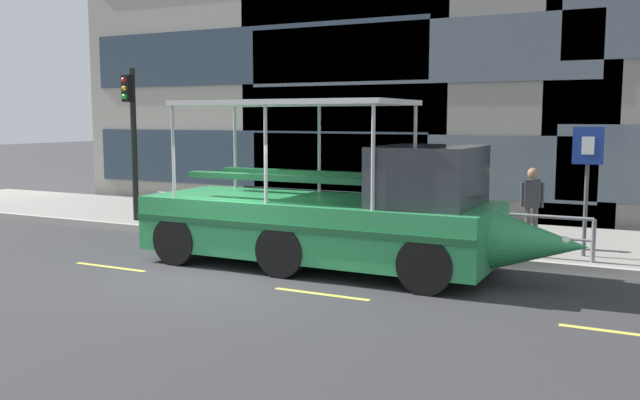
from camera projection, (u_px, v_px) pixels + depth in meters
ground_plane at (224, 274)px, 13.34m from camera, size 120.00×120.00×0.00m
sidewalk at (344, 228)px, 18.30m from camera, size 32.00×4.80×0.18m
curb_edge at (300, 243)px, 16.09m from camera, size 32.00×0.18×0.18m
lane_centreline at (207, 279)px, 12.86m from camera, size 25.80×0.12×0.01m
curb_guardrail at (343, 215)px, 15.88m from camera, size 10.92×0.09×0.89m
traffic_light_pole at (132, 129)px, 18.78m from camera, size 0.24×0.46×4.17m
parking_sign at (587, 169)px, 13.92m from camera, size 0.60×0.12×2.66m
duck_tour_boat at (341, 216)px, 13.67m from camera, size 8.91×2.64×3.36m
pedestrian_near_bow at (532, 199)px, 15.17m from camera, size 0.50×0.25×1.74m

